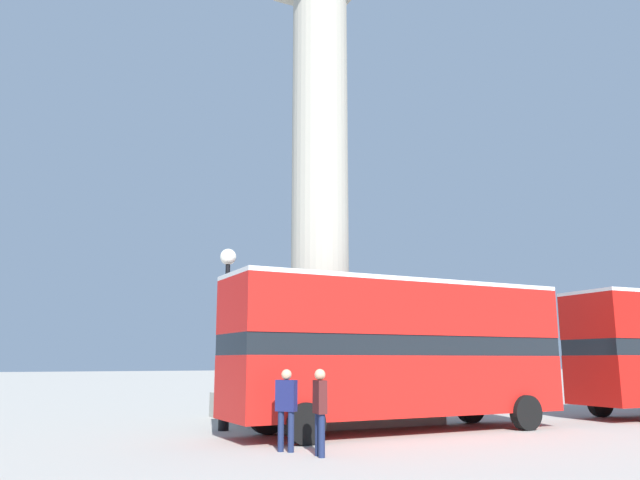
# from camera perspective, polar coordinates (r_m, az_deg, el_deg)

# --- Properties ---
(ground_plane) EXTENTS (200.00, 200.00, 0.00)m
(ground_plane) POSITION_cam_1_polar(r_m,az_deg,el_deg) (21.91, -0.00, -16.17)
(ground_plane) COLOR #ADA89E
(monument_column) EXTENTS (6.00, 6.00, 17.85)m
(monument_column) POSITION_cam_1_polar(r_m,az_deg,el_deg) (22.19, -0.00, -0.38)
(monument_column) COLOR #A39E8E
(monument_column) RESTS_ON ground_plane
(bus_b) EXTENTS (10.23, 2.91, 4.26)m
(bus_b) POSITION_cam_1_polar(r_m,az_deg,el_deg) (18.40, 7.20, -9.74)
(bus_b) COLOR red
(bus_b) RESTS_ON ground_plane
(equestrian_statue) EXTENTS (3.42, 2.94, 5.36)m
(equestrian_statue) POSITION_cam_1_polar(r_m,az_deg,el_deg) (29.96, 11.13, -11.61)
(equestrian_statue) COLOR #A39E8E
(equestrian_statue) RESTS_ON ground_plane
(street_lamp) EXTENTS (0.49, 0.49, 5.33)m
(street_lamp) POSITION_cam_1_polar(r_m,az_deg,el_deg) (18.94, -8.54, -6.75)
(street_lamp) COLOR black
(street_lamp) RESTS_ON ground_plane
(pedestrian_near_lamp) EXTENTS (0.26, 0.50, 1.82)m
(pedestrian_near_lamp) POSITION_cam_1_polar(r_m,az_deg,el_deg) (13.79, -0.01, -14.93)
(pedestrian_near_lamp) COLOR #192347
(pedestrian_near_lamp) RESTS_ON ground_plane
(pedestrian_by_plinth) EXTENTS (0.45, 0.48, 1.80)m
(pedestrian_by_plinth) POSITION_cam_1_polar(r_m,az_deg,el_deg) (14.51, -3.11, -14.76)
(pedestrian_by_plinth) COLOR #192347
(pedestrian_by_plinth) RESTS_ON ground_plane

